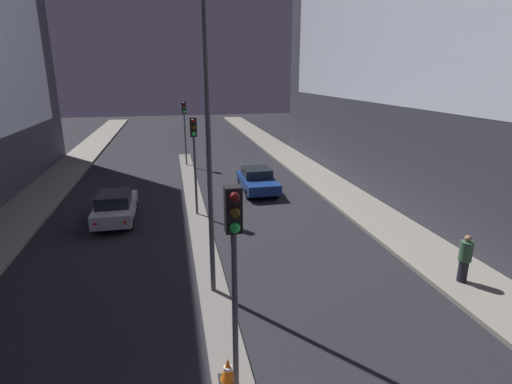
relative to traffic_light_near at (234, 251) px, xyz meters
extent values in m
cube|color=#66605B|center=(0.00, 12.79, -3.56)|extent=(0.96, 30.04, 0.12)
cylinder|color=#4C4C51|center=(0.00, 0.03, -1.56)|extent=(0.12, 0.12, 3.89)
cube|color=black|center=(0.00, 0.03, 0.84)|extent=(0.32, 0.28, 0.90)
sphere|color=#4C0F0F|center=(0.00, -0.15, 1.14)|extent=(0.20, 0.20, 0.20)
sphere|color=#4C380A|center=(0.00, -0.15, 0.84)|extent=(0.20, 0.20, 0.20)
sphere|color=#1EEA4C|center=(0.00, -0.15, 0.54)|extent=(0.20, 0.20, 0.20)
cylinder|color=#4C4C51|center=(0.00, 12.17, -1.56)|extent=(0.12, 0.12, 3.89)
cube|color=black|center=(0.00, 12.17, 0.84)|extent=(0.32, 0.28, 0.90)
sphere|color=#4C0F0F|center=(0.00, 11.99, 1.14)|extent=(0.20, 0.20, 0.20)
sphere|color=#4C380A|center=(0.00, 11.99, 0.84)|extent=(0.20, 0.20, 0.20)
sphere|color=#1EEA4C|center=(0.00, 11.99, 0.54)|extent=(0.20, 0.20, 0.20)
cylinder|color=#4C4C51|center=(0.00, 23.62, -1.56)|extent=(0.12, 0.12, 3.89)
cube|color=black|center=(0.00, 23.62, 0.84)|extent=(0.32, 0.28, 0.90)
sphere|color=#4C0F0F|center=(0.00, 23.44, 1.14)|extent=(0.20, 0.20, 0.20)
sphere|color=#4C380A|center=(0.00, 23.44, 0.84)|extent=(0.20, 0.20, 0.20)
sphere|color=#1EEA4C|center=(0.00, 23.44, 0.54)|extent=(0.20, 0.20, 0.20)
cylinder|color=#4C4C51|center=(0.00, 4.63, 1.12)|extent=(0.16, 0.16, 9.25)
cube|color=black|center=(-0.11, 0.55, -3.49)|extent=(0.44, 0.44, 0.03)
cone|color=orange|center=(-0.11, 0.55, -3.19)|extent=(0.36, 0.36, 0.57)
cylinder|color=white|center=(-0.11, 0.55, -3.17)|extent=(0.20, 0.20, 0.08)
cube|color=#B2B2B7|center=(-3.88, 12.25, -2.99)|extent=(1.76, 4.10, 0.62)
cube|color=black|center=(-3.88, 11.94, -2.40)|extent=(1.50, 1.84, 0.55)
cube|color=red|center=(-4.50, 10.20, -2.96)|extent=(0.14, 0.04, 0.10)
cube|color=red|center=(-3.26, 10.20, -2.96)|extent=(0.14, 0.04, 0.10)
cylinder|color=black|center=(-4.65, 13.52, -3.30)|extent=(0.22, 0.64, 0.64)
cylinder|color=black|center=(-3.11, 13.52, -3.30)|extent=(0.22, 0.64, 0.64)
cylinder|color=black|center=(-4.65, 10.98, -3.30)|extent=(0.22, 0.64, 0.64)
cylinder|color=black|center=(-3.11, 10.98, -3.30)|extent=(0.22, 0.64, 0.64)
cube|color=navy|center=(3.88, 15.62, -3.02)|extent=(1.90, 4.10, 0.57)
cube|color=black|center=(3.88, 15.93, -2.47)|extent=(1.62, 1.85, 0.52)
cube|color=red|center=(3.22, 17.67, -2.99)|extent=(0.14, 0.04, 0.10)
cube|color=red|center=(4.55, 17.67, -2.99)|extent=(0.14, 0.04, 0.10)
cylinder|color=black|center=(3.04, 16.89, -3.30)|extent=(0.22, 0.64, 0.64)
cylinder|color=black|center=(4.72, 16.89, -3.30)|extent=(0.22, 0.64, 0.64)
cylinder|color=black|center=(3.04, 14.35, -3.30)|extent=(0.22, 0.64, 0.64)
cylinder|color=black|center=(4.72, 14.35, -3.30)|extent=(0.22, 0.64, 0.64)
cylinder|color=black|center=(8.27, 3.37, -3.08)|extent=(0.31, 0.31, 0.76)
cylinder|color=#33563D|center=(8.27, 3.37, -2.36)|extent=(0.42, 0.42, 0.68)
sphere|color=#9E704C|center=(8.27, 3.37, -1.91)|extent=(0.22, 0.22, 0.22)
camera|label=1|loc=(-1.06, -6.98, 3.30)|focal=28.00mm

